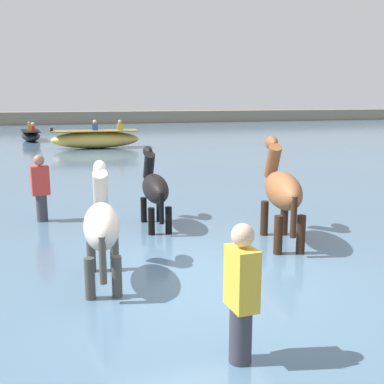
% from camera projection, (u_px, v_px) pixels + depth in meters
% --- Properties ---
extents(ground_plane, '(120.00, 120.00, 0.00)m').
position_uv_depth(ground_plane, '(208.00, 304.00, 6.12)').
color(ground_plane, gray).
extents(water_surface, '(90.00, 90.00, 0.37)m').
position_uv_depth(water_surface, '(110.00, 174.00, 15.46)').
color(water_surface, slate).
rests_on(water_surface, ground).
extents(horse_lead_chestnut, '(0.81, 1.86, 2.02)m').
position_uv_depth(horse_lead_chestnut, '(281.00, 192.00, 7.36)').
color(horse_lead_chestnut, brown).
rests_on(horse_lead_chestnut, ground).
extents(horse_trailing_pinto, '(0.57, 1.68, 1.82)m').
position_uv_depth(horse_trailing_pinto, '(102.00, 227.00, 5.79)').
color(horse_trailing_pinto, beige).
rests_on(horse_trailing_pinto, ground).
extents(horse_flank_black, '(0.48, 1.61, 1.76)m').
position_uv_depth(horse_flank_black, '(155.00, 190.00, 8.32)').
color(horse_flank_black, black).
rests_on(horse_flank_black, ground).
extents(boat_far_offshore, '(1.16, 3.01, 1.03)m').
position_uv_depth(boat_far_offshore, '(31.00, 135.00, 25.36)').
color(boat_far_offshore, black).
rests_on(boat_far_offshore, water_surface).
extents(boat_near_port, '(4.09, 1.64, 1.30)m').
position_uv_depth(boat_near_port, '(96.00, 139.00, 21.62)').
color(boat_near_port, gold).
rests_on(boat_near_port, water_surface).
extents(person_wading_mid, '(0.35, 0.25, 1.63)m').
position_uv_depth(person_wading_mid, '(41.00, 195.00, 8.72)').
color(person_wading_mid, '#383842').
rests_on(person_wading_mid, ground).
extents(person_wading_close, '(0.22, 0.33, 1.63)m').
position_uv_depth(person_wading_close, '(241.00, 309.00, 4.02)').
color(person_wading_close, '#383842').
rests_on(person_wading_close, ground).
extents(far_shoreline, '(80.00, 2.40, 1.46)m').
position_uv_depth(far_shoreline, '(69.00, 120.00, 42.12)').
color(far_shoreline, gray).
rests_on(far_shoreline, ground).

